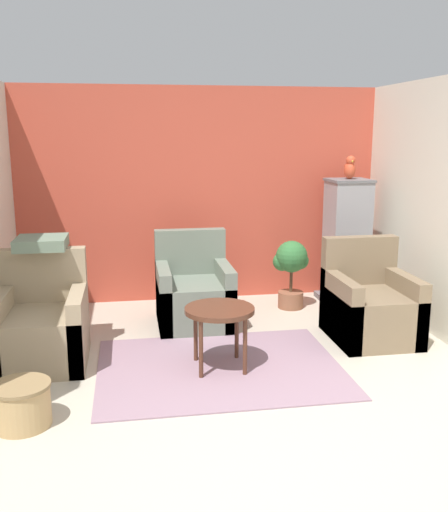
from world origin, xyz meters
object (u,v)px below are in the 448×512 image
object	(u,v)px
potted_plant	(291,266)
wicker_basket	(22,403)
armchair_left	(42,328)
armchair_right	(370,307)
parrot	(350,168)
armchair_middle	(194,295)
birdcage	(346,243)
coffee_table	(220,315)

from	to	relation	value
potted_plant	wicker_basket	distance (m)	3.39
armchair_left	armchair_right	world-z (taller)	same
parrot	armchair_right	bearing A→B (deg)	-100.24
armchair_left	armchair_middle	size ratio (longest dim) A/B	1.00
armchair_right	armchair_left	bearing A→B (deg)	-178.27
birdcage	potted_plant	world-z (taller)	birdcage
coffee_table	armchair_middle	distance (m)	1.19
armchair_right	birdcage	xyz separation A→B (m)	(0.22, 1.19, 0.39)
armchair_middle	potted_plant	xyz separation A→B (m)	(1.13, 0.36, 0.17)
armchair_middle	birdcage	size ratio (longest dim) A/B	0.66
wicker_basket	armchair_middle	bearing A→B (deg)	54.00
birdcage	wicker_basket	size ratio (longest dim) A/B	3.58
parrot	wicker_basket	distance (m)	4.22
birdcage	armchair_left	bearing A→B (deg)	-158.17
coffee_table	parrot	world-z (taller)	parrot
armchair_right	parrot	xyz separation A→B (m)	(0.22, 1.20, 1.24)
armchair_left	parrot	size ratio (longest dim) A/B	3.54
birdcage	potted_plant	bearing A→B (deg)	-168.58
potted_plant	wicker_basket	bearing A→B (deg)	-138.01
armchair_left	birdcage	bearing A→B (deg)	21.83
armchair_left	wicker_basket	xyz separation A→B (m)	(0.01, -1.11, -0.14)
birdcage	parrot	bearing A→B (deg)	90.00
armchair_left	armchair_right	xyz separation A→B (m)	(2.99, 0.09, 0.00)
armchair_left	parrot	world-z (taller)	parrot
coffee_table	potted_plant	world-z (taller)	potted_plant
armchair_left	armchair_middle	bearing A→B (deg)	29.49
birdcage	wicker_basket	bearing A→B (deg)	-143.15
wicker_basket	coffee_table	bearing A→B (deg)	26.29
coffee_table	birdcage	bearing A→B (deg)	43.93
armchair_left	armchair_middle	world-z (taller)	same
birdcage	potted_plant	distance (m)	0.73
potted_plant	birdcage	bearing A→B (deg)	11.42
armchair_middle	wicker_basket	distance (m)	2.35
birdcage	coffee_table	bearing A→B (deg)	-136.07
potted_plant	wicker_basket	xyz separation A→B (m)	(-2.51, -2.25, -0.32)
armchair_left	wicker_basket	size ratio (longest dim) A/B	2.35
coffee_table	armchair_left	xyz separation A→B (m)	(-1.47, 0.39, -0.16)
coffee_table	armchair_right	size ratio (longest dim) A/B	0.62
armchair_middle	potted_plant	bearing A→B (deg)	17.68
armchair_middle	wicker_basket	world-z (taller)	armchair_middle
birdcage	potted_plant	size ratio (longest dim) A/B	1.86
potted_plant	armchair_right	bearing A→B (deg)	-65.87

